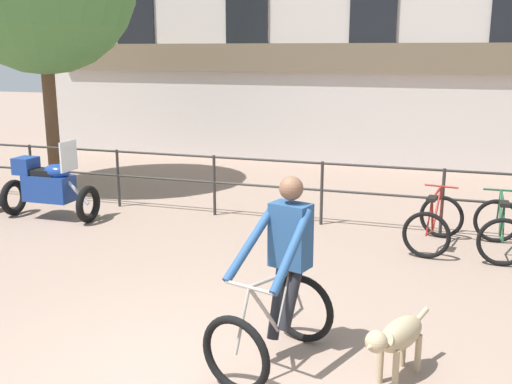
{
  "coord_description": "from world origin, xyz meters",
  "views": [
    {
      "loc": [
        1.91,
        -4.1,
        2.79
      ],
      "look_at": [
        -0.36,
        2.86,
        1.05
      ],
      "focal_mm": 42.0,
      "sensor_mm": 36.0,
      "label": 1
    }
  ],
  "objects_px": {
    "dog": "(397,337)",
    "parked_bicycle_mid_left": "(500,229)",
    "cyclist_with_bike": "(280,281)",
    "parked_motorcycle": "(48,186)",
    "parked_bicycle_near_lamp": "(434,224)"
  },
  "relations": [
    {
      "from": "dog",
      "to": "parked_motorcycle",
      "type": "height_order",
      "value": "parked_motorcycle"
    },
    {
      "from": "parked_motorcycle",
      "to": "parked_bicycle_near_lamp",
      "type": "height_order",
      "value": "parked_motorcycle"
    },
    {
      "from": "cyclist_with_bike",
      "to": "parked_bicycle_near_lamp",
      "type": "relative_size",
      "value": 1.41
    },
    {
      "from": "parked_motorcycle",
      "to": "cyclist_with_bike",
      "type": "bearing_deg",
      "value": -123.81
    },
    {
      "from": "dog",
      "to": "parked_motorcycle",
      "type": "relative_size",
      "value": 0.58
    },
    {
      "from": "dog",
      "to": "parked_bicycle_near_lamp",
      "type": "distance_m",
      "value": 3.83
    },
    {
      "from": "dog",
      "to": "parked_bicycle_near_lamp",
      "type": "bearing_deg",
      "value": 112.59
    },
    {
      "from": "cyclist_with_bike",
      "to": "parked_bicycle_near_lamp",
      "type": "distance_m",
      "value": 3.99
    },
    {
      "from": "dog",
      "to": "cyclist_with_bike",
      "type": "bearing_deg",
      "value": -157.81
    },
    {
      "from": "parked_motorcycle",
      "to": "parked_bicycle_near_lamp",
      "type": "relative_size",
      "value": 1.33
    },
    {
      "from": "cyclist_with_bike",
      "to": "parked_motorcycle",
      "type": "height_order",
      "value": "cyclist_with_bike"
    },
    {
      "from": "dog",
      "to": "parked_bicycle_mid_left",
      "type": "distance_m",
      "value": 3.97
    },
    {
      "from": "dog",
      "to": "parked_bicycle_near_lamp",
      "type": "xyz_separation_m",
      "value": [
        0.19,
        3.83,
        -0.05
      ]
    },
    {
      "from": "cyclist_with_bike",
      "to": "parked_motorcycle",
      "type": "bearing_deg",
      "value": 162.46
    },
    {
      "from": "cyclist_with_bike",
      "to": "parked_bicycle_near_lamp",
      "type": "bearing_deg",
      "value": 88.05
    }
  ]
}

